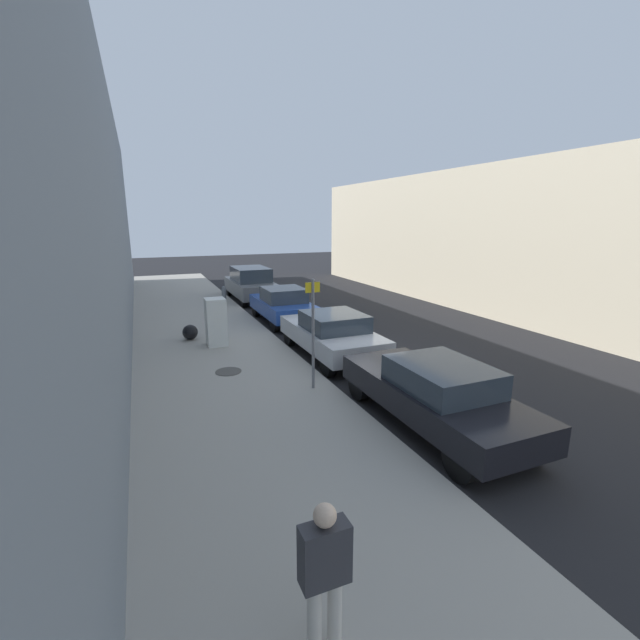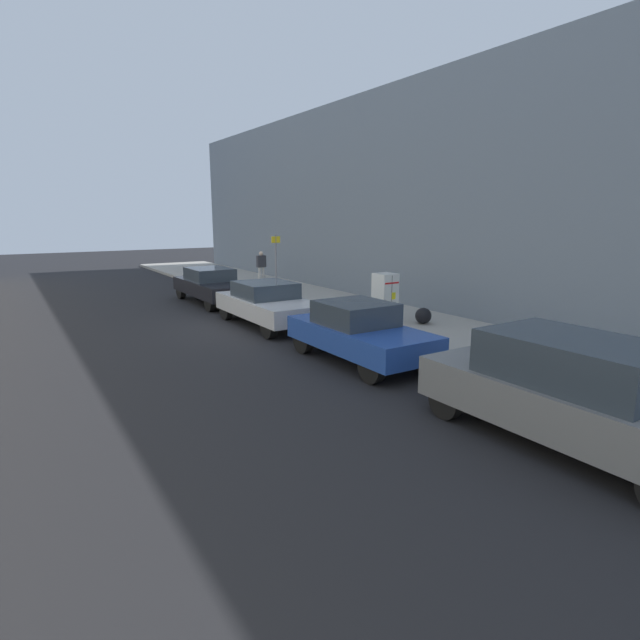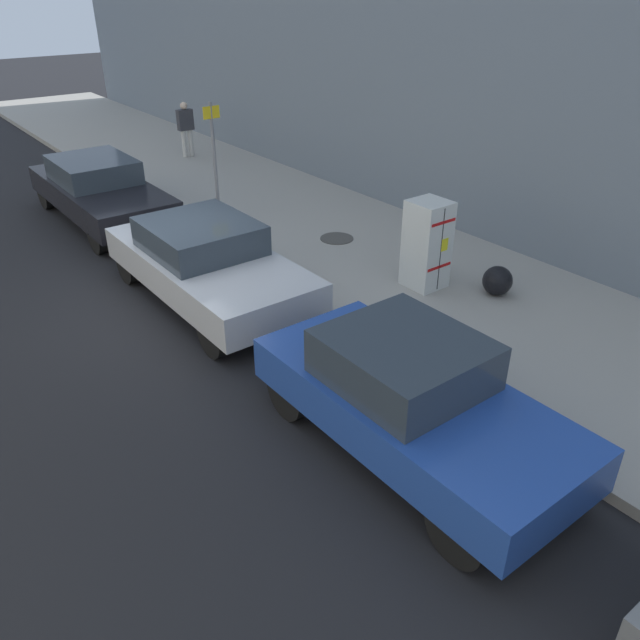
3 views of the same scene
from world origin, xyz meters
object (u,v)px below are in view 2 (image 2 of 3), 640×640
fire_hydrant (572,377)px  pedestrian_walking_far (261,265)px  parked_suv_gray (572,391)px  street_sign_post (276,266)px  parked_sedan_dark (212,285)px  discarded_refrigerator (385,297)px  parked_hatchback_blue (359,332)px  parked_sedan_silver (268,303)px  trash_bag (423,316)px

fire_hydrant → pedestrian_walking_far: pedestrian_walking_far is taller
pedestrian_walking_far → parked_suv_gray: bearing=125.3°
street_sign_post → fire_hydrant: 11.99m
parked_sedan_dark → parked_suv_gray: size_ratio=1.02×
discarded_refrigerator → parked_suv_gray: size_ratio=0.33×
street_sign_post → parked_sedan_dark: street_sign_post is taller
street_sign_post → parked_sedan_dark: (1.65, -2.55, -0.90)m
parked_hatchback_blue → fire_hydrant: bearing=109.6°
discarded_refrigerator → parked_hatchback_blue: size_ratio=0.38×
street_sign_post → parked_sedan_silver: 3.17m
fire_hydrant → parked_sedan_silver: parked_sedan_silver is taller
parked_hatchback_blue → pedestrian_walking_far: bearing=-106.4°
pedestrian_walking_far → parked_sedan_silver: size_ratio=0.36×
discarded_refrigerator → trash_bag: discarded_refrigerator is taller
discarded_refrigerator → street_sign_post: bearing=-71.5°
pedestrian_walking_far → parked_sedan_dark: 5.37m
parked_hatchback_blue → parked_suv_gray: (-0.00, 5.41, 0.13)m
discarded_refrigerator → trash_bag: 1.36m
street_sign_post → parked_hatchback_blue: bearing=77.6°
parked_hatchback_blue → parked_sedan_dark: bearing=-90.0°
street_sign_post → pedestrian_walking_far: (-2.35, -6.12, -0.58)m
parked_sedan_dark → parked_hatchback_blue: bearing=90.0°
parked_sedan_dark → fire_hydrant: bearing=96.3°
pedestrian_walking_far → parked_hatchback_blue: size_ratio=0.39×
parked_suv_gray → parked_sedan_silver: bearing=-90.0°
parked_hatchback_blue → parked_sedan_silver: bearing=-90.0°
trash_bag → discarded_refrigerator: bearing=-54.7°
discarded_refrigerator → parked_suv_gray: (3.19, 8.27, -0.05)m
parked_sedan_silver → parked_suv_gray: parked_suv_gray is taller
trash_bag → pedestrian_walking_far: size_ratio=0.32×
trash_bag → parked_sedan_dark: bearing=-64.4°
pedestrian_walking_far → parked_sedan_silver: (3.99, 8.66, -0.33)m
pedestrian_walking_far → parked_hatchback_blue: bearing=120.8°
discarded_refrigerator → parked_sedan_dark: discarded_refrigerator is taller
street_sign_post → parked_sedan_dark: size_ratio=0.56×
discarded_refrigerator → street_sign_post: size_ratio=0.58×
street_sign_post → parked_hatchback_blue: (1.65, 7.46, -0.90)m
trash_bag → fire_hydrant: bearing=69.8°
trash_bag → parked_sedan_silver: bearing=-38.3°
fire_hydrant → trash_bag: 6.72m
street_sign_post → parked_sedan_silver: street_sign_post is taller
pedestrian_walking_far → fire_hydrant: bearing=129.6°
trash_bag → parked_suv_gray: size_ratio=0.11×
pedestrian_walking_far → discarded_refrigerator: bearing=132.9°
parked_sedan_silver → parked_hatchback_blue: bearing=90.0°
trash_bag → pedestrian_walking_far: bearing=-90.4°
parked_sedan_dark → parked_suv_gray: bearing=90.0°
pedestrian_walking_far → parked_suv_gray: size_ratio=0.34×
street_sign_post → pedestrian_walking_far: size_ratio=1.68×
parked_suv_gray → fire_hydrant: bearing=-149.8°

